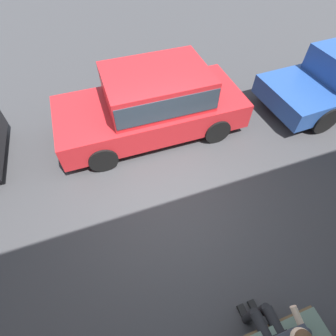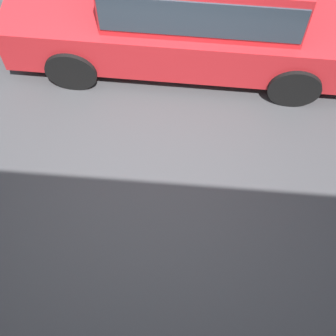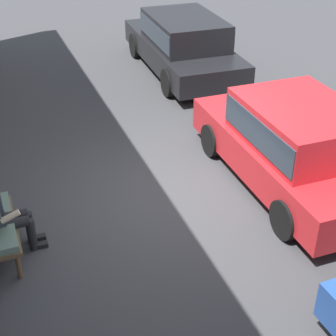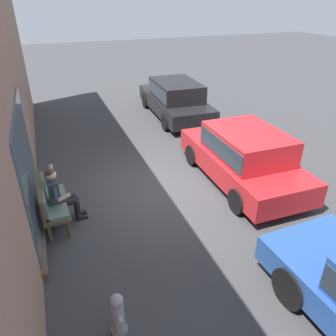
# 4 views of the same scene
# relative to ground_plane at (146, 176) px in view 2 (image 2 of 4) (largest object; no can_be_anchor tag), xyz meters

# --- Properties ---
(ground_plane) EXTENTS (60.00, 60.00, 0.00)m
(ground_plane) POSITION_rel_ground_plane_xyz_m (0.00, 0.00, 0.00)
(ground_plane) COLOR #38383A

